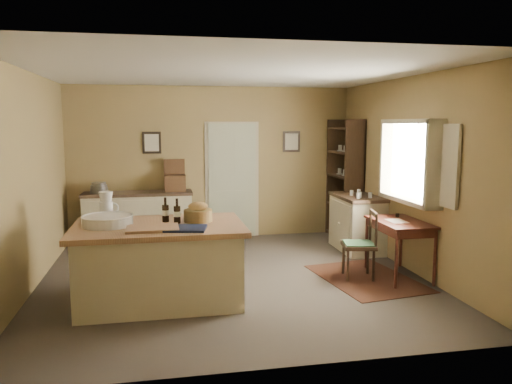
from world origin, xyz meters
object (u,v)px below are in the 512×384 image
writing_desk (400,228)px  right_cabinet (357,222)px  shelving_unit (347,179)px  sideboard (139,216)px  desk_chair (359,245)px  work_island (159,261)px

writing_desk → right_cabinet: (-0.00, 1.46, -0.22)m
shelving_unit → sideboard: bearing=176.9°
shelving_unit → desk_chair: bearing=-107.2°
right_cabinet → shelving_unit: 1.07m
sideboard → work_island: bearing=-83.4°
sideboard → writing_desk: size_ratio=1.84×
desk_chair → right_cabinet: 1.51m
work_island → desk_chair: (2.61, 0.40, -0.04)m
sideboard → writing_desk: 4.32m
writing_desk → shelving_unit: 2.37m
desk_chair → right_cabinet: (0.55, 1.41, 0.01)m
sideboard → shelving_unit: size_ratio=0.86×
work_island → desk_chair: work_island is taller
right_cabinet → desk_chair: bearing=-111.5°
work_island → desk_chair: size_ratio=2.17×
sideboard → writing_desk: sideboard is taller
shelving_unit → right_cabinet: bearing=-100.1°
work_island → writing_desk: (3.16, 0.35, 0.19)m
writing_desk → desk_chair: bearing=174.5°
writing_desk → work_island: bearing=-173.8°
work_island → sideboard: (-0.33, 2.88, -0.00)m
writing_desk → shelving_unit: size_ratio=0.47×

